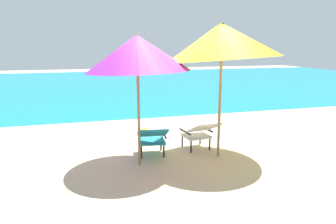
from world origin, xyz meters
TOP-DOWN VIEW (x-y plane):
  - ground_plane at (0.00, 4.00)m, footprint 40.00×40.00m
  - ocean_band at (0.00, 11.99)m, footprint 40.00×18.00m
  - lounge_chair_left at (-0.50, -0.32)m, footprint 0.64×0.93m
  - lounge_chair_right at (0.53, -0.22)m, footprint 0.64×0.93m
  - beach_umbrella_left at (-0.82, -0.64)m, footprint 2.52×2.51m
  - beach_umbrella_right at (0.76, -0.62)m, footprint 3.05×3.06m
  - beach_ball at (-0.42, 0.76)m, footprint 0.31×0.31m

SIDE VIEW (x-z plane):
  - ground_plane at x=0.00m, z-range 0.00..0.00m
  - ocean_band at x=0.00m, z-range 0.00..0.01m
  - beach_ball at x=-0.42m, z-range 0.00..0.31m
  - lounge_chair_left at x=-0.50m, z-range 0.06..0.75m
  - lounge_chair_right at x=0.53m, z-range 0.06..0.75m
  - beach_umbrella_left at x=-0.82m, z-range 0.84..3.22m
  - beach_umbrella_right at x=0.76m, z-range 0.90..3.56m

